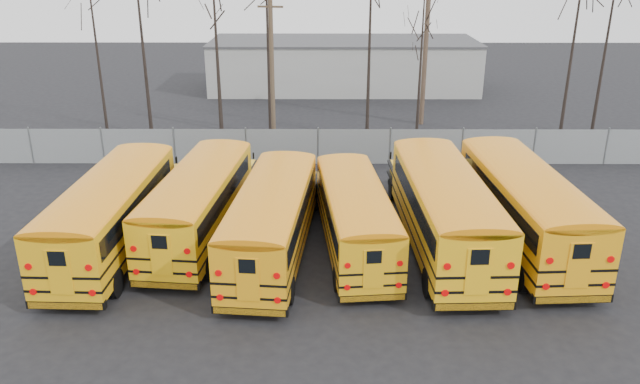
{
  "coord_description": "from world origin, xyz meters",
  "views": [
    {
      "loc": [
        0.24,
        -21.14,
        11.3
      ],
      "look_at": [
        0.14,
        3.55,
        1.6
      ],
      "focal_mm": 35.0,
      "sensor_mm": 36.0,
      "label": 1
    }
  ],
  "objects_px": {
    "bus_b": "(200,198)",
    "utility_pole_left": "(272,69)",
    "bus_a": "(113,207)",
    "bus_e": "(443,204)",
    "bus_c": "(273,214)",
    "bus_f": "(523,200)",
    "utility_pole_right": "(426,47)",
    "bus_d": "(355,212)"
  },
  "relations": [
    {
      "from": "bus_b",
      "to": "utility_pole_left",
      "type": "xyz_separation_m",
      "value": [
        1.92,
        14.32,
        2.67
      ]
    },
    {
      "from": "bus_c",
      "to": "bus_f",
      "type": "relative_size",
      "value": 0.93
    },
    {
      "from": "bus_b",
      "to": "bus_f",
      "type": "height_order",
      "value": "bus_f"
    },
    {
      "from": "bus_d",
      "to": "utility_pole_right",
      "type": "relative_size",
      "value": 1.01
    },
    {
      "from": "bus_a",
      "to": "bus_f",
      "type": "distance_m",
      "value": 16.22
    },
    {
      "from": "bus_b",
      "to": "bus_d",
      "type": "relative_size",
      "value": 1.08
    },
    {
      "from": "bus_e",
      "to": "utility_pole_left",
      "type": "bearing_deg",
      "value": 115.16
    },
    {
      "from": "bus_c",
      "to": "bus_a",
      "type": "bearing_deg",
      "value": -179.71
    },
    {
      "from": "bus_b",
      "to": "bus_a",
      "type": "bearing_deg",
      "value": -154.71
    },
    {
      "from": "bus_a",
      "to": "bus_e",
      "type": "xyz_separation_m",
      "value": [
        12.95,
        0.2,
        0.08
      ]
    },
    {
      "from": "bus_b",
      "to": "bus_f",
      "type": "xyz_separation_m",
      "value": [
        13.01,
        -0.55,
        0.13
      ]
    },
    {
      "from": "bus_b",
      "to": "bus_c",
      "type": "relative_size",
      "value": 1.01
    },
    {
      "from": "bus_e",
      "to": "utility_pole_right",
      "type": "xyz_separation_m",
      "value": [
        2.02,
        19.01,
        3.28
      ]
    },
    {
      "from": "bus_d",
      "to": "bus_f",
      "type": "relative_size",
      "value": 0.87
    },
    {
      "from": "bus_a",
      "to": "bus_c",
      "type": "bearing_deg",
      "value": -3.05
    },
    {
      "from": "utility_pole_right",
      "to": "utility_pole_left",
      "type": "bearing_deg",
      "value": -141.65
    },
    {
      "from": "bus_c",
      "to": "utility_pole_left",
      "type": "height_order",
      "value": "utility_pole_left"
    },
    {
      "from": "bus_c",
      "to": "utility_pole_right",
      "type": "relative_size",
      "value": 1.08
    },
    {
      "from": "bus_e",
      "to": "bus_a",
      "type": "bearing_deg",
      "value": 178.87
    },
    {
      "from": "bus_a",
      "to": "bus_e",
      "type": "bearing_deg",
      "value": 2.69
    },
    {
      "from": "bus_c",
      "to": "bus_d",
      "type": "distance_m",
      "value": 3.23
    },
    {
      "from": "bus_a",
      "to": "utility_pole_left",
      "type": "distance_m",
      "value": 16.5
    },
    {
      "from": "bus_b",
      "to": "bus_c",
      "type": "bearing_deg",
      "value": -23.01
    },
    {
      "from": "bus_e",
      "to": "utility_pole_right",
      "type": "distance_m",
      "value": 19.39
    },
    {
      "from": "utility_pole_left",
      "to": "bus_a",
      "type": "bearing_deg",
      "value": -98.65
    },
    {
      "from": "bus_d",
      "to": "bus_f",
      "type": "height_order",
      "value": "bus_f"
    },
    {
      "from": "bus_c",
      "to": "bus_f",
      "type": "bearing_deg",
      "value": 11.68
    },
    {
      "from": "bus_f",
      "to": "utility_pole_right",
      "type": "relative_size",
      "value": 1.16
    },
    {
      "from": "bus_d",
      "to": "utility_pole_left",
      "type": "bearing_deg",
      "value": 100.4
    },
    {
      "from": "bus_a",
      "to": "bus_b",
      "type": "xyz_separation_m",
      "value": [
        3.2,
        1.15,
        -0.07
      ]
    },
    {
      "from": "bus_b",
      "to": "bus_c",
      "type": "height_order",
      "value": "bus_b"
    },
    {
      "from": "bus_a",
      "to": "bus_b",
      "type": "bearing_deg",
      "value": 21.56
    },
    {
      "from": "bus_a",
      "to": "bus_b",
      "type": "distance_m",
      "value": 3.4
    },
    {
      "from": "bus_c",
      "to": "bus_f",
      "type": "xyz_separation_m",
      "value": [
        9.92,
        1.13,
        0.14
      ]
    },
    {
      "from": "bus_d",
      "to": "bus_e",
      "type": "relative_size",
      "value": 0.86
    },
    {
      "from": "bus_b",
      "to": "utility_pole_left",
      "type": "relative_size",
      "value": 1.27
    },
    {
      "from": "bus_e",
      "to": "bus_b",
      "type": "bearing_deg",
      "value": 172.43
    },
    {
      "from": "bus_c",
      "to": "bus_d",
      "type": "height_order",
      "value": "bus_c"
    },
    {
      "from": "bus_b",
      "to": "bus_e",
      "type": "xyz_separation_m",
      "value": [
        9.75,
        -0.95,
        0.15
      ]
    },
    {
      "from": "bus_a",
      "to": "utility_pole_left",
      "type": "bearing_deg",
      "value": 73.5
    },
    {
      "from": "bus_d",
      "to": "utility_pole_right",
      "type": "bearing_deg",
      "value": 68.63
    },
    {
      "from": "utility_pole_left",
      "to": "bus_c",
      "type": "bearing_deg",
      "value": -76.14
    }
  ]
}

